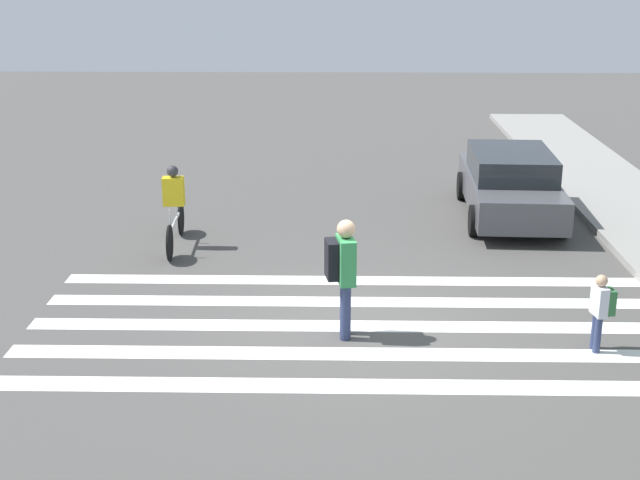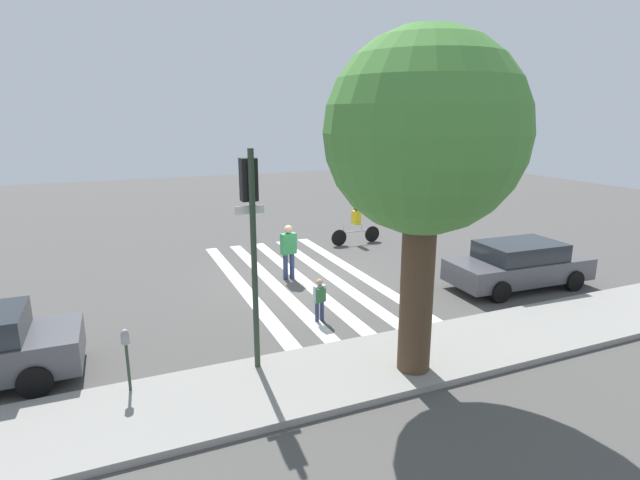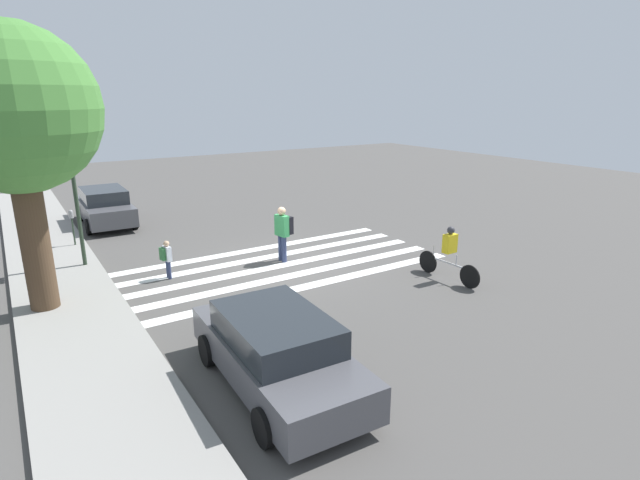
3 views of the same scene
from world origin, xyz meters
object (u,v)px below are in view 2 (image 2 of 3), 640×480
object	(u,v)px
pedestrian_adult_blue_shirt	(288,247)
pedestrian_adult_yellow_jacket	(320,297)
car_parked_silver_sedan	(519,264)
street_tree	(424,137)
parking_meter	(126,347)
cyclist_far_lane	(356,224)
traffic_light	(251,220)

from	to	relation	value
pedestrian_adult_blue_shirt	pedestrian_adult_yellow_jacket	world-z (taller)	pedestrian_adult_blue_shirt
car_parked_silver_sedan	pedestrian_adult_blue_shirt	bearing A→B (deg)	-27.25
pedestrian_adult_yellow_jacket	car_parked_silver_sedan	bearing A→B (deg)	-8.82
street_tree	pedestrian_adult_blue_shirt	size ratio (longest dim) A/B	3.78
street_tree	pedestrian_adult_yellow_jacket	xyz separation A→B (m)	(0.72, -3.28, -4.19)
pedestrian_adult_blue_shirt	car_parked_silver_sedan	size ratio (longest dim) A/B	0.40
street_tree	pedestrian_adult_blue_shirt	bearing A→B (deg)	-87.79
parking_meter	cyclist_far_lane	world-z (taller)	cyclist_far_lane
pedestrian_adult_blue_shirt	cyclist_far_lane	world-z (taller)	pedestrian_adult_blue_shirt
cyclist_far_lane	car_parked_silver_sedan	world-z (taller)	cyclist_far_lane
parking_meter	pedestrian_adult_blue_shirt	bearing A→B (deg)	-133.17
parking_meter	pedestrian_adult_blue_shirt	world-z (taller)	pedestrian_adult_blue_shirt
street_tree	parking_meter	bearing A→B (deg)	-14.32
car_parked_silver_sedan	street_tree	bearing A→B (deg)	31.27
pedestrian_adult_blue_shirt	car_parked_silver_sedan	distance (m)	7.31
street_tree	car_parked_silver_sedan	world-z (taller)	street_tree
parking_meter	pedestrian_adult_yellow_jacket	xyz separation A→B (m)	(-4.76, -1.88, -0.37)
pedestrian_adult_yellow_jacket	cyclist_far_lane	bearing A→B (deg)	47.12
cyclist_far_lane	car_parked_silver_sedan	distance (m)	7.18
traffic_light	pedestrian_adult_yellow_jacket	size ratio (longest dim) A/B	4.02
traffic_light	parking_meter	bearing A→B (deg)	1.75
pedestrian_adult_yellow_jacket	pedestrian_adult_blue_shirt	bearing A→B (deg)	73.85
parking_meter	cyclist_far_lane	distance (m)	12.82
street_tree	cyclist_far_lane	xyz separation A→B (m)	(-3.87, -10.17, -4.00)
parking_meter	street_tree	xyz separation A→B (m)	(-5.48, 1.40, 3.82)
traffic_light	pedestrian_adult_blue_shirt	world-z (taller)	traffic_light
traffic_light	pedestrian_adult_blue_shirt	distance (m)	6.49
pedestrian_adult_blue_shirt	car_parked_silver_sedan	bearing A→B (deg)	140.36
traffic_light	parking_meter	world-z (taller)	traffic_light
pedestrian_adult_blue_shirt	car_parked_silver_sedan	xyz separation A→B (m)	(-6.34, 3.63, -0.32)
traffic_light	pedestrian_adult_yellow_jacket	bearing A→B (deg)	-141.22
pedestrian_adult_yellow_jacket	cyclist_far_lane	world-z (taller)	cyclist_far_lane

